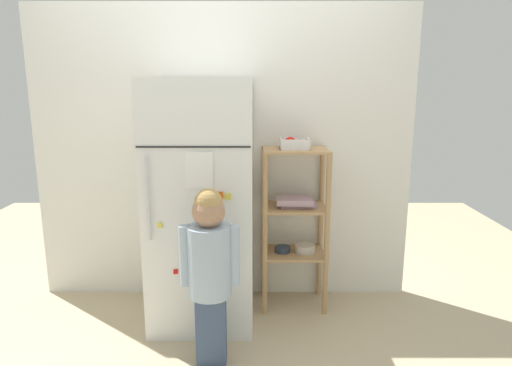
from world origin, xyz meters
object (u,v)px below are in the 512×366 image
Objects in this scene: child_standing at (211,260)px; pantry_shelf_unit at (296,216)px; fruit_bin at (295,144)px; refrigerator at (203,203)px.

pantry_shelf_unit reaches higher than child_standing.
fruit_bin reaches higher than pantry_shelf_unit.
pantry_shelf_unit is (0.52, 0.70, 0.04)m from child_standing.
refrigerator is 0.66m from pantry_shelf_unit.
child_standing is 1.02m from fruit_bin.
child_standing is 0.88m from pantry_shelf_unit.
fruit_bin is (0.61, 0.16, 0.37)m from refrigerator.
pantry_shelf_unit is 0.51m from fruit_bin.
child_standing is 5.27× the size of fruit_bin.
pantry_shelf_unit is at bearing 53.31° from child_standing.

